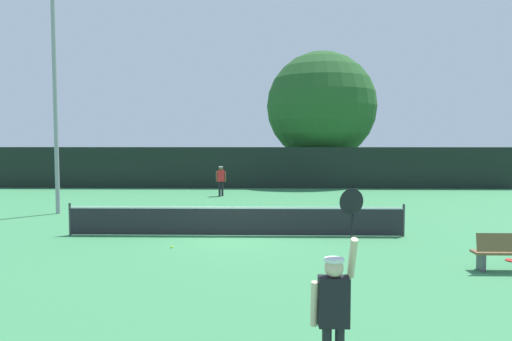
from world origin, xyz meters
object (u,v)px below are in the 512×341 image
at_px(tennis_ball, 172,247).
at_px(parked_car_near, 154,169).
at_px(light_pole, 55,87).
at_px(large_tree, 321,107).
at_px(spare_racket, 512,260).
at_px(courtside_bench, 512,252).
at_px(player_receiving, 221,178).
at_px(player_serving, 334,303).

xyz_separation_m(tennis_ball, parked_car_near, (-6.73, 25.94, 0.74)).
distance_m(light_pole, large_tree, 19.71).
height_order(spare_racket, courtside_bench, courtside_bench).
height_order(tennis_ball, large_tree, large_tree).
height_order(player_receiving, parked_car_near, parked_car_near).
distance_m(light_pole, parked_car_near, 20.02).
relative_size(player_serving, large_tree, 0.26).
bearing_deg(spare_racket, large_tree, 96.00).
bearing_deg(player_receiving, light_pole, 45.75).
bearing_deg(light_pole, parked_car_near, 91.46).
bearing_deg(large_tree, player_receiving, -128.89).
relative_size(player_receiving, tennis_ball, 24.79).
bearing_deg(light_pole, courtside_bench, -30.54).
relative_size(tennis_ball, parked_car_near, 0.02).
bearing_deg(spare_racket, light_pole, 153.12).
distance_m(player_receiving, light_pole, 10.21).
height_order(tennis_ball, parked_car_near, parked_car_near).
bearing_deg(large_tree, light_pole, -131.40).
distance_m(player_receiving, tennis_ball, 13.11).
bearing_deg(spare_racket, tennis_ball, 171.73).
bearing_deg(large_tree, tennis_ball, -107.75).
xyz_separation_m(player_receiving, spare_racket, (8.98, -14.41, -1.02)).
xyz_separation_m(player_serving, parked_car_near, (-10.34, 33.80, -0.35)).
bearing_deg(tennis_ball, light_pole, 133.89).
height_order(player_receiving, tennis_ball, player_receiving).
bearing_deg(player_receiving, parked_car_near, -61.70).
distance_m(player_receiving, large_tree, 11.48).
bearing_deg(player_receiving, tennis_ball, 89.11).
distance_m(courtside_bench, light_pole, 17.99).
height_order(player_serving, courtside_bench, player_serving).
bearing_deg(parked_car_near, tennis_ball, -83.30).
xyz_separation_m(player_serving, player_receiving, (-3.41, 20.94, -0.09)).
bearing_deg(large_tree, player_serving, -96.25).
bearing_deg(player_receiving, courtside_bench, 118.81).
height_order(tennis_ball, spare_racket, tennis_ball).
relative_size(tennis_ball, courtside_bench, 0.04).
relative_size(tennis_ball, light_pole, 0.01).
relative_size(player_serving, parked_car_near, 0.58).
height_order(player_serving, player_receiving, player_serving).
xyz_separation_m(light_pole, parked_car_near, (-0.50, 19.46, -4.65)).
bearing_deg(player_serving, tennis_ball, 114.70).
bearing_deg(spare_racket, parked_car_near, 120.25).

